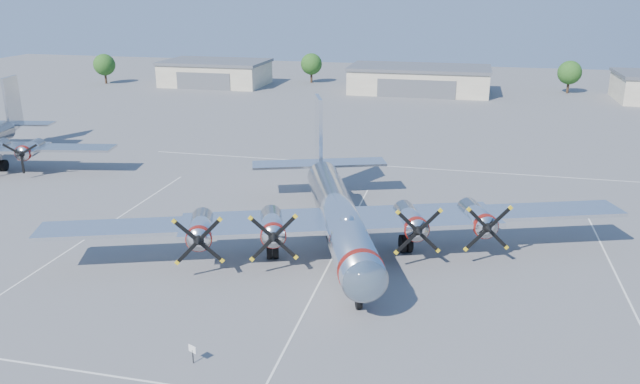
% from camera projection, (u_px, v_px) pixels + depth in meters
% --- Properties ---
extents(ground, '(260.00, 260.00, 0.00)m').
position_uv_depth(ground, '(340.00, 243.00, 54.02)').
color(ground, '#545457').
rests_on(ground, ground).
extents(parking_lines, '(60.00, 50.08, 0.01)m').
position_uv_depth(parking_lines, '(336.00, 251.00, 52.40)').
color(parking_lines, silver).
rests_on(parking_lines, ground).
extents(hangar_west, '(22.60, 14.60, 5.40)m').
position_uv_depth(hangar_west, '(216.00, 73.00, 138.65)').
color(hangar_west, '#B3A68E').
rests_on(hangar_west, ground).
extents(hangar_center, '(28.60, 14.60, 5.40)m').
position_uv_depth(hangar_center, '(419.00, 79.00, 128.87)').
color(hangar_center, '#B3A68E').
rests_on(hangar_center, ground).
extents(tree_far_west, '(4.80, 4.80, 6.64)m').
position_uv_depth(tree_far_west, '(104.00, 65.00, 139.95)').
color(tree_far_west, '#382619').
rests_on(tree_far_west, ground).
extents(tree_west, '(4.80, 4.80, 6.64)m').
position_uv_depth(tree_west, '(311.00, 64.00, 141.25)').
color(tree_west, '#382619').
rests_on(tree_west, ground).
extents(tree_east, '(4.80, 4.80, 6.64)m').
position_uv_depth(tree_east, '(570.00, 73.00, 127.44)').
color(tree_east, '#382619').
rests_on(tree_east, ground).
extents(main_bomber_b29, '(55.40, 46.37, 10.45)m').
position_uv_depth(main_bomber_b29, '(336.00, 245.00, 53.57)').
color(main_bomber_b29, white).
rests_on(main_bomber_b29, ground).
extents(info_placard, '(0.58, 0.29, 1.18)m').
position_uv_depth(info_placard, '(193.00, 351.00, 36.60)').
color(info_placard, black).
rests_on(info_placard, ground).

